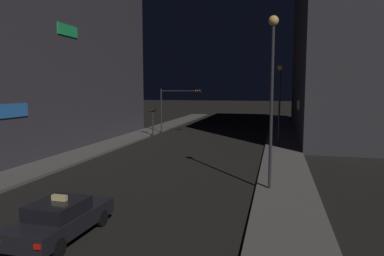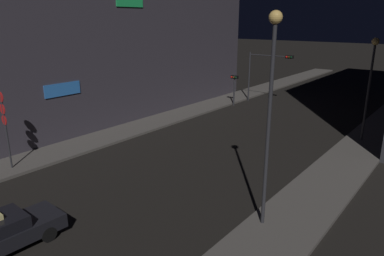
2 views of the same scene
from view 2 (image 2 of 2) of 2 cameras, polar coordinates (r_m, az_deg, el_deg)
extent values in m
cube|color=#5B5651|center=(38.65, 4.17, 4.07)|extent=(3.11, 67.09, 0.18)
cube|color=#5B5651|center=(32.80, 27.73, -0.23)|extent=(3.11, 67.09, 0.18)
cube|color=#337FE5|center=(26.94, -20.00, 5.83)|extent=(0.08, 2.80, 0.90)
cube|color=#26CC66|center=(30.62, -9.93, 19.39)|extent=(0.08, 2.80, 0.90)
cube|color=black|center=(16.29, -27.83, -14.89)|extent=(1.99, 4.47, 0.60)
cylinder|color=black|center=(17.50, -24.50, -13.27)|extent=(0.25, 0.65, 0.64)
cylinder|color=black|center=(16.22, -21.99, -15.46)|extent=(0.25, 0.65, 0.64)
cylinder|color=#2D2D33|center=(40.03, 9.13, 8.11)|extent=(0.16, 0.16, 5.34)
cylinder|color=#2D2D33|center=(38.70, 12.24, 11.26)|extent=(4.49, 0.10, 0.10)
cube|color=black|center=(37.77, 15.34, 10.91)|extent=(0.80, 0.28, 0.32)
sphere|color=red|center=(37.70, 14.88, 10.94)|extent=(0.20, 0.20, 0.20)
sphere|color=#3F2D0C|center=(37.61, 15.23, 10.90)|extent=(0.20, 0.20, 0.20)
sphere|color=#0C3319|center=(37.51, 15.58, 10.85)|extent=(0.20, 0.20, 0.20)
cylinder|color=#2D2D33|center=(37.61, 6.75, 6.03)|extent=(0.16, 0.16, 3.25)
cube|color=black|center=(37.38, 6.82, 8.10)|extent=(0.80, 0.28, 0.32)
sphere|color=red|center=(37.36, 6.35, 8.11)|extent=(0.20, 0.20, 0.20)
sphere|color=#3F2D0C|center=(37.23, 6.68, 8.07)|extent=(0.20, 0.20, 0.20)
sphere|color=#0C3319|center=(37.10, 7.00, 8.03)|extent=(0.20, 0.20, 0.20)
cylinder|color=#2D2D33|center=(23.37, -27.56, -0.58)|extent=(0.10, 0.10, 4.47)
cylinder|color=red|center=(22.89, -28.31, 4.39)|extent=(0.61, 0.03, 0.61)
cylinder|color=red|center=(23.03, -28.07, 2.68)|extent=(0.61, 0.03, 0.61)
cylinder|color=red|center=(23.18, -27.85, 1.12)|extent=(0.58, 0.03, 0.58)
cylinder|color=#2D2D33|center=(14.70, 12.09, -0.60)|extent=(0.16, 0.16, 8.33)
sphere|color=#F9C666|center=(14.04, 13.25, 16.88)|extent=(0.51, 0.51, 0.51)
cylinder|color=#2D2D33|center=(28.29, 26.32, 4.83)|extent=(0.16, 0.16, 6.83)
sphere|color=#F9C666|center=(27.87, 27.32, 12.22)|extent=(0.51, 0.51, 0.51)
camera|label=1|loc=(9.04, -91.44, -22.73)|focal=33.46mm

